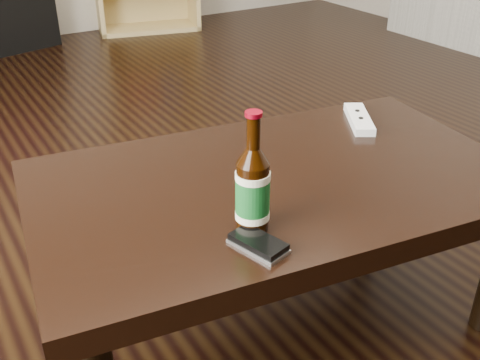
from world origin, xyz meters
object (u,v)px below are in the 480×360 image
coffee_table (277,197)px  beer_bottle (253,190)px  remote (359,119)px  phone (258,244)px

coffee_table → beer_bottle: (-0.17, -0.16, 0.15)m
beer_bottle → remote: 0.65m
phone → beer_bottle: bearing=51.5°
coffee_table → remote: (0.40, 0.15, 0.07)m
phone → remote: size_ratio=0.64×
phone → coffee_table: bearing=32.3°
coffee_table → beer_bottle: bearing=-138.3°
beer_bottle → remote: size_ratio=1.27×
beer_bottle → phone: (-0.03, -0.07, -0.08)m
phone → remote: 0.70m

